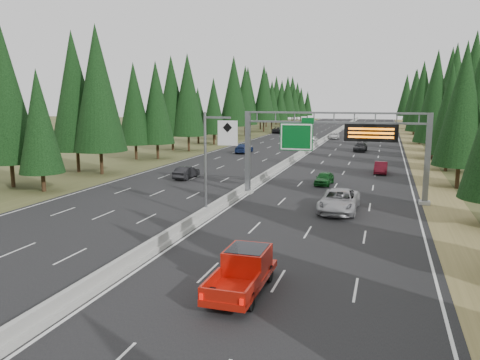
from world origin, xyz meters
name	(u,v)px	position (x,y,z in m)	size (l,w,h in m)	color
road	(314,148)	(0.00, 80.00, 0.04)	(32.00, 260.00, 0.08)	black
shoulder_right	(415,151)	(17.80, 80.00, 0.03)	(3.60, 260.00, 0.06)	olive
shoulder_left	(224,145)	(-17.80, 80.00, 0.03)	(3.60, 260.00, 0.06)	#3A421E
median_barrier	(314,146)	(0.00, 80.00, 0.41)	(0.70, 260.00, 0.85)	#969590
sign_gantry	(340,142)	(8.92, 34.88, 5.27)	(16.75, 0.98, 7.80)	slate
hov_sign_pole	(213,158)	(0.58, 24.97, 4.72)	(2.80, 0.50, 8.00)	slate
tree_row_right	(449,97)	(21.95, 74.48, 9.36)	(11.85, 243.13, 19.00)	black
tree_row_left	(187,96)	(-22.13, 72.13, 9.44)	(11.80, 245.34, 18.49)	black
silver_minivan	(339,201)	(9.42, 30.19, 0.95)	(2.90, 6.29, 1.75)	#A2A2A7
red_pickup	(245,268)	(6.67, 13.06, 1.12)	(2.06, 5.78, 1.88)	black
car_ahead_green	(324,178)	(6.75, 41.83, 0.76)	(1.60, 3.96, 1.35)	#12511B
car_ahead_dkred	(381,168)	(12.35, 51.46, 0.78)	(1.49, 4.27, 1.41)	#5B0D19
car_ahead_dkgrey	(360,147)	(8.61, 75.84, 0.82)	(2.06, 5.07, 1.47)	black
car_ahead_white	(334,136)	(1.50, 100.37, 0.77)	(2.27, 4.93, 1.37)	silver
car_ahead_far	(360,125)	(4.56, 146.07, 0.86)	(1.84, 4.57, 1.56)	black
car_onc_near	(186,172)	(-8.69, 41.00, 0.78)	(1.48, 4.25, 1.40)	black
car_onc_blue	(244,148)	(-9.89, 67.47, 0.85)	(2.15, 5.28, 1.53)	navy
car_onc_white	(313,139)	(-1.50, 88.11, 0.88)	(1.88, 4.68, 1.60)	silver
car_onc_far	(278,130)	(-14.50, 114.00, 0.90)	(2.74, 5.93, 1.65)	black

